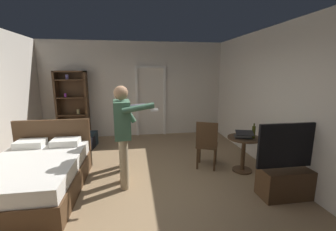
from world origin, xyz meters
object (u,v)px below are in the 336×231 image
Objects in this scene: laptop at (243,135)px; suitcase_dark at (86,139)px; side_table at (244,148)px; wooden_chair at (207,143)px; person_blue_shirt at (123,129)px; bed at (36,174)px; suitcase_small at (84,143)px; bookshelf at (73,103)px; person_striped_shirt at (123,125)px; bottle_on_table at (254,132)px; tv_flatscreen at (290,175)px.

laptop reaches higher than suitcase_dark.
wooden_chair reaches higher than side_table.
suitcase_dark is at bearing 116.23° from person_blue_shirt.
suitcase_dark is at bearing 149.06° from side_table.
bed is 3.76m from side_table.
laptop is at bearing 4.17° from person_blue_shirt.
person_blue_shirt is at bearing -175.83° from laptop.
person_blue_shirt reaches higher than suitcase_small.
bookshelf reaches higher than side_table.
suitcase_dark is at bearing 148.23° from laptop.
bottle_on_table is at bearing -12.99° from person_striped_shirt.
side_table is at bearing 106.51° from tv_flatscreen.
bookshelf reaches higher than suitcase_small.
suitcase_small is (-3.37, 1.84, -0.60)m from laptop.
wooden_chair is at bearing 161.13° from side_table.
suitcase_small is (-1.10, 2.00, -0.87)m from person_blue_shirt.
side_table is at bearing -18.87° from wooden_chair.
bottle_on_table is at bearing -11.96° from laptop.
bottle_on_table is at bearing 99.45° from tv_flatscreen.
person_blue_shirt is 0.71m from person_striped_shirt.
bed is 2.27m from suitcase_dark.
person_blue_shirt is 1.08× the size of person_striped_shirt.
person_striped_shirt is at bearing 171.07° from wooden_chair.
bottle_on_table reaches higher than suitcase_small.
wooden_chair is at bearing -8.93° from person_striped_shirt.
suitcase_dark is (-3.42, 2.05, -0.28)m from side_table.
bed is 1.70× the size of tv_flatscreen.
wooden_chair is at bearing 15.05° from person_blue_shirt.
person_blue_shirt is (-2.30, -0.21, 0.55)m from side_table.
suitcase_dark is (-2.74, 1.82, -0.36)m from wooden_chair.
side_table is 2.38m from person_blue_shirt.
suitcase_small is at bearing 150.18° from wooden_chair.
wooden_chair is 3.30m from suitcase_dark.
person_striped_shirt is (-1.67, 0.26, 0.38)m from wooden_chair.
bed is 4.11m from tv_flatscreen.
bed is 2.03m from suitcase_small.
wooden_chair is (-0.68, 0.23, 0.07)m from side_table.
suitcase_dark is at bearing 140.79° from tv_flatscreen.
bed is 2.08× the size of wooden_chair.
bookshelf is 2.70m from person_striped_shirt.
person_striped_shirt is at bearing 166.93° from laptop.
bookshelf is 4.89m from bottle_on_table.
suitcase_dark is (-1.07, 1.55, -0.73)m from person_striped_shirt.
laptop is 2.28m from person_blue_shirt.
bookshelf is at bearing 144.85° from bottle_on_table.
person_striped_shirt is at bearing -56.07° from bookshelf.
laptop is (-0.33, 0.93, 0.39)m from tv_flatscreen.
suitcase_dark is at bearing 146.45° from wooden_chair.
wooden_chair reaches higher than suitcase_dark.
tv_flatscreen is 1.02m from bottle_on_table.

